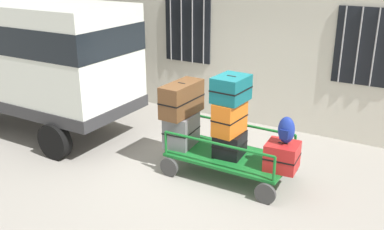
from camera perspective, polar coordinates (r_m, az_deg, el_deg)
The scene contains 12 objects.
ground_plane at distance 7.96m, azimuth 0.56°, elevation -7.20°, with size 40.00×40.00×0.00m, color gray.
building_wall at distance 9.75m, azimuth 9.31°, elevation 13.04°, with size 12.00×0.38×5.00m.
van at distance 9.89m, azimuth -19.85°, elevation 7.54°, with size 4.42×2.02×2.77m.
luggage_cart at distance 7.67m, azimuth 4.87°, elevation -5.66°, with size 2.13×1.16×0.40m.
cart_railing at distance 7.50m, azimuth 4.96°, elevation -2.83°, with size 2.02×1.03×0.42m.
suitcase_left_bottom at distance 7.91m, azimuth -1.39°, elevation -1.95°, with size 0.52×0.67×0.59m.
suitcase_left_middle at distance 7.72m, azimuth -1.34°, elevation 2.12°, with size 0.43×0.93×0.58m.
suitcase_midleft_bottom at distance 7.56m, azimuth 4.95°, elevation -3.77°, with size 0.51×0.56×0.42m.
suitcase_midleft_middle at distance 7.34m, azimuth 4.92°, elevation -0.34°, with size 0.41×0.65×0.57m.
suitcase_midleft_top at distance 7.20m, azimuth 5.12°, elevation 3.43°, with size 0.52×0.65×0.43m.
suitcase_center_bottom at distance 7.20m, azimuth 11.66°, elevation -5.27°, with size 0.55×0.53×0.45m.
backpack at distance 7.04m, azimuth 12.18°, elevation -1.95°, with size 0.27×0.22×0.44m.
Camera 1 is at (3.52, -6.14, 3.66)m, focal length 40.93 mm.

